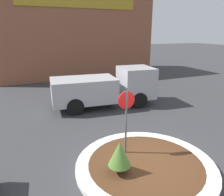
{
  "coord_description": "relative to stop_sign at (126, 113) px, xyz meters",
  "views": [
    {
      "loc": [
        -3.59,
        -5.37,
        4.42
      ],
      "look_at": [
        0.39,
        3.65,
        1.38
      ],
      "focal_mm": 35.0,
      "sensor_mm": 36.0,
      "label": 1
    }
  ],
  "objects": [
    {
      "name": "island_shrub",
      "position": [
        -0.71,
        -0.98,
        -0.87
      ],
      "size": [
        0.71,
        0.71,
        1.05
      ],
      "color": "brown",
      "rests_on": "traffic_island"
    },
    {
      "name": "storefront_building",
      "position": [
        2.37,
        16.62,
        2.09
      ],
      "size": [
        15.11,
        6.07,
        7.58
      ],
      "color": "#93563D",
      "rests_on": "ground_plane"
    },
    {
      "name": "utility_truck",
      "position": [
        1.51,
        5.57,
        -0.53
      ],
      "size": [
        6.32,
        2.8,
        2.28
      ],
      "rotation": [
        0.0,
        0.0,
        -0.11
      ],
      "color": "#B2B2B7",
      "rests_on": "ground_plane"
    },
    {
      "name": "stop_sign",
      "position": [
        0.0,
        0.0,
        0.0
      ],
      "size": [
        0.63,
        0.07,
        2.5
      ],
      "color": "#4C4C51",
      "rests_on": "ground_plane"
    },
    {
      "name": "traffic_island",
      "position": [
        0.31,
        -0.86,
        -1.61
      ],
      "size": [
        4.67,
        4.67,
        0.18
      ],
      "color": "silver",
      "rests_on": "ground_plane"
    },
    {
      "name": "ground_plane",
      "position": [
        0.31,
        -0.86,
        -1.7
      ],
      "size": [
        120.0,
        120.0,
        0.0
      ],
      "primitive_type": "plane",
      "color": "#38383A"
    }
  ]
}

